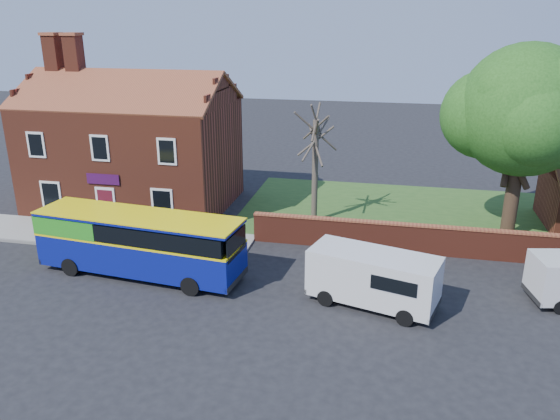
# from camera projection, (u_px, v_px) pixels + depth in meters

# --- Properties ---
(ground) EXTENTS (120.00, 120.00, 0.00)m
(ground) POSITION_uv_depth(u_px,v_px,m) (170.00, 297.00, 23.77)
(ground) COLOR black
(ground) RESTS_ON ground
(pavement) EXTENTS (18.00, 3.50, 0.12)m
(pavement) POSITION_uv_depth(u_px,v_px,m) (93.00, 235.00, 30.41)
(pavement) COLOR gray
(pavement) RESTS_ON ground
(kerb) EXTENTS (18.00, 0.15, 0.14)m
(kerb) POSITION_uv_depth(u_px,v_px,m) (76.00, 247.00, 28.79)
(kerb) COLOR slate
(kerb) RESTS_ON ground
(grass_strip) EXTENTS (26.00, 12.00, 0.04)m
(grass_strip) POSITION_uv_depth(u_px,v_px,m) (454.00, 217.00, 33.22)
(grass_strip) COLOR #426B28
(grass_strip) RESTS_ON ground
(shop_building) EXTENTS (12.30, 8.13, 10.50)m
(shop_building) POSITION_uv_depth(u_px,v_px,m) (134.00, 152.00, 34.59)
(shop_building) COLOR maroon
(shop_building) RESTS_ON ground
(boundary_wall) EXTENTS (22.00, 0.38, 1.60)m
(boundary_wall) POSITION_uv_depth(u_px,v_px,m) (466.00, 243.00, 27.42)
(boundary_wall) COLOR maroon
(boundary_wall) RESTS_ON ground
(bus) EXTENTS (10.02, 3.53, 2.99)m
(bus) POSITION_uv_depth(u_px,v_px,m) (134.00, 240.00, 25.42)
(bus) COLOR navy
(bus) RESTS_ON ground
(van_near) EXTENTS (5.70, 3.50, 2.33)m
(van_near) POSITION_uv_depth(u_px,v_px,m) (374.00, 277.00, 22.73)
(van_near) COLOR silver
(van_near) RESTS_ON ground
(large_tree) EXTENTS (8.55, 6.77, 10.43)m
(large_tree) POSITION_uv_depth(u_px,v_px,m) (525.00, 114.00, 27.94)
(large_tree) COLOR black
(large_tree) RESTS_ON ground
(bare_tree) EXTENTS (2.49, 2.97, 6.65)m
(bare_tree) POSITION_uv_depth(u_px,v_px,m) (315.00, 166.00, 31.38)
(bare_tree) COLOR #4C4238
(bare_tree) RESTS_ON ground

